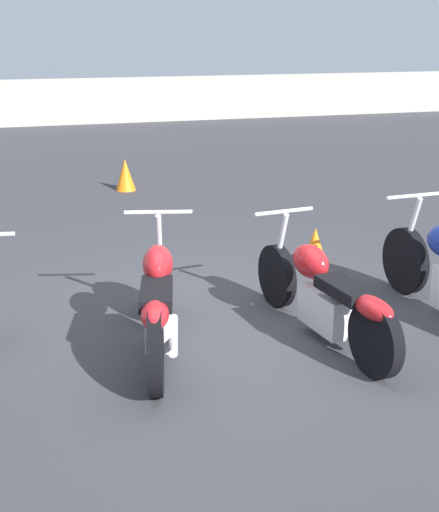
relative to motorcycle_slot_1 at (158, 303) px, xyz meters
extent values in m
plane|color=#38383D|center=(0.62, 0.45, -0.43)|extent=(60.00, 60.00, 0.00)
cube|color=#9E998E|center=(0.62, 14.60, 0.18)|extent=(40.00, 0.04, 1.23)
cylinder|color=black|center=(0.18, 0.74, -0.11)|extent=(0.25, 0.66, 0.65)
cylinder|color=black|center=(-0.16, -0.65, -0.11)|extent=(0.25, 0.66, 0.65)
cube|color=silver|center=(-0.01, -0.02, -0.14)|extent=(0.32, 0.55, 0.36)
ellipsoid|color=red|center=(0.05, 0.21, 0.25)|extent=(0.37, 0.57, 0.29)
cube|color=black|center=(-0.07, -0.26, 0.18)|extent=(0.37, 0.62, 0.10)
ellipsoid|color=red|center=(-0.15, -0.60, 0.16)|extent=(0.30, 0.48, 0.16)
cylinder|color=silver|center=(0.16, 0.64, 0.57)|extent=(0.57, 0.17, 0.04)
cylinder|color=silver|center=(0.17, 0.69, 0.23)|extent=(0.11, 0.26, 0.66)
cylinder|color=silver|center=(0.07, -0.19, -0.20)|extent=(0.23, 0.68, 0.07)
cylinder|color=black|center=(1.28, 0.69, -0.14)|extent=(0.17, 0.60, 0.59)
cylinder|color=black|center=(1.46, -0.86, -0.14)|extent=(0.17, 0.60, 0.59)
cube|color=silver|center=(1.38, -0.16, -0.17)|extent=(0.26, 0.58, 0.32)
ellipsoid|color=red|center=(1.35, 0.10, 0.18)|extent=(0.29, 0.47, 0.28)
cube|color=black|center=(1.41, -0.43, 0.11)|extent=(0.30, 0.58, 0.10)
ellipsoid|color=red|center=(1.45, -0.81, 0.10)|extent=(0.25, 0.46, 0.16)
cylinder|color=silver|center=(1.29, 0.59, 0.50)|extent=(0.58, 0.10, 0.04)
cylinder|color=silver|center=(1.29, 0.64, 0.18)|extent=(0.08, 0.25, 0.63)
cylinder|color=silver|center=(1.52, -0.31, -0.23)|extent=(0.15, 0.69, 0.07)
cylinder|color=black|center=(2.62, 0.66, -0.11)|extent=(0.14, 0.66, 0.65)
cylinder|color=silver|center=(2.62, 0.56, 0.57)|extent=(0.66, 0.07, 0.04)
cylinder|color=silver|center=(2.62, 0.61, 0.23)|extent=(0.07, 0.26, 0.66)
cone|color=orange|center=(2.13, 1.71, -0.22)|extent=(0.29, 0.29, 0.42)
cone|color=orange|center=(0.78, 6.10, -0.18)|extent=(0.32, 0.32, 0.51)
camera|label=1|loc=(-1.07, -5.17, 2.08)|focal=50.00mm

